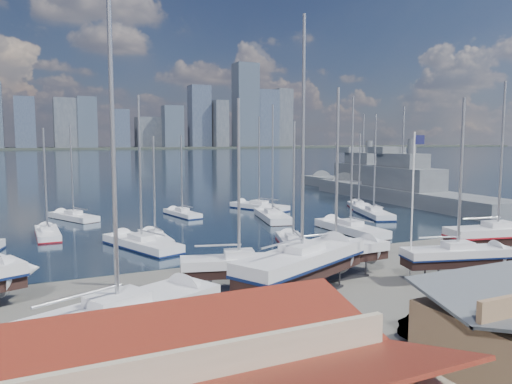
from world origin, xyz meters
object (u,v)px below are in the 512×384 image
naval_ship_west (362,184)px  car_a (298,356)px  naval_ship_east (401,193)px  flagpole (413,198)px

naval_ship_west → car_a: size_ratio=10.64×
naval_ship_east → car_a: naval_ship_east is taller
car_a → naval_ship_west: bearing=52.3°
naval_ship_east → flagpole: naval_ship_east is taller
naval_ship_east → naval_ship_west: bearing=-12.9°
naval_ship_west → car_a: 84.28m
naval_ship_east → car_a: 67.76m
naval_ship_west → naval_ship_east: bearing=165.1°
naval_ship_west → car_a: bearing=141.8°
naval_ship_west → flagpole: (-38.72, -56.49, 4.88)m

